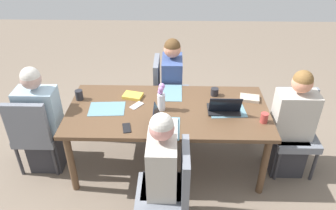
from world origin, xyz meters
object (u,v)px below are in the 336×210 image
Objects in this scene: person_far_left_mid at (162,179)px; laptop_head_left_right_near at (224,108)px; dining_table at (168,115)px; chair_near_left_far at (166,89)px; person_near_left_far at (172,90)px; phone_black at (127,128)px; laptop_far_left_mid at (163,126)px; flower_vase at (161,97)px; coffee_mug_centre_left at (79,95)px; chair_head_left_right_near at (294,127)px; person_head_left_right_near at (291,129)px; coffee_mug_near_right at (264,118)px; coffee_mug_near_left at (215,92)px; chair_head_right_left_near at (35,131)px; person_head_right_left_near at (42,125)px; chair_far_left_mid at (171,187)px; book_blue_cover at (133,96)px; phone_silver at (137,105)px; book_red_cover at (250,98)px.

person_far_left_mid reaches higher than laptop_head_left_right_near.
dining_table is 2.27× the size of chair_near_left_far.
person_far_left_mid reaches higher than chair_near_left_far.
phone_black is at bearing 69.14° from person_near_left_far.
laptop_far_left_mid is 2.13× the size of phone_black.
flower_vase is 2.78× the size of coffee_mug_centre_left.
chair_head_left_right_near is at bearing -178.18° from dining_table.
person_head_left_right_near is 12.14× the size of coffee_mug_near_right.
dining_table is 0.57m from laptop_head_left_right_near.
laptop_head_left_right_near reaches higher than phone_black.
chair_head_left_right_near is at bearing 163.62° from coffee_mug_near_left.
chair_head_right_left_near reaches higher than coffee_mug_centre_left.
person_head_right_left_near is 1.56m from person_near_left_far.
dining_table is at bearing 169.82° from coffee_mug_centre_left.
coffee_mug_near_right is (-0.42, 0.49, 0.01)m from coffee_mug_near_left.
flower_vase is (0.11, -0.83, 0.38)m from chair_far_left_mid.
chair_head_right_left_near is at bearing -2.63° from coffee_mug_near_right.
person_near_left_far is 3.73× the size of laptop_far_left_mid.
person_near_left_far is 5.97× the size of book_blue_cover.
book_blue_cover is (0.35, -0.57, -0.03)m from laptop_far_left_mid.
person_far_left_mid is at bearing 90.44° from chair_near_left_far.
dining_table is 13.63× the size of phone_silver.
laptop_head_left_right_near is (-0.52, -0.80, 0.27)m from chair_far_left_mid.
coffee_mug_centre_left is (0.88, -0.18, -0.10)m from flower_vase.
coffee_mug_near_left is at bearing -111.91° from chair_far_left_mid.
dining_table is at bearing -175.39° from flower_vase.
coffee_mug_near_left is 0.65m from coffee_mug_near_right.
chair_head_left_right_near is 0.75× the size of person_head_left_right_near.
chair_head_right_left_near is at bearing -10.38° from laptop_far_left_mid.
laptop_far_left_mid reaches higher than coffee_mug_near_right.
chair_head_left_right_near is (-1.29, -0.88, 0.00)m from chair_far_left_mid.
chair_head_right_left_near is at bearing 4.01° from flower_vase.
person_head_right_left_near is at bearing 28.77° from book_blue_cover.
person_far_left_mid is at bearing 87.65° from person_near_left_far.
coffee_mug_centre_left is (1.87, -0.37, 0.00)m from coffee_mug_near_right.
person_near_left_far is 0.83m from flower_vase.
coffee_mug_near_left reaches higher than book_red_cover.
person_near_left_far reaches higher than coffee_mug_near_left.
laptop_head_left_right_near reaches higher than coffee_mug_near_right.
laptop_far_left_mid is 1.05m from coffee_mug_centre_left.
person_far_left_mid is at bearing 31.12° from coffee_mug_near_right.
book_red_cover is 1.33× the size of phone_silver.
laptop_head_left_right_near is at bearing 95.57° from phone_black.
person_head_right_left_near is 2.60m from person_head_left_right_near.
person_far_left_mid is 1.52m from person_near_left_far.
flower_vase is 0.93× the size of laptop_far_left_mid.
laptop_head_left_right_near reaches higher than coffee_mug_centre_left.
phone_black is (1.65, 0.30, 0.21)m from person_head_left_right_near.
person_near_left_far is 0.97m from laptop_head_left_right_near.
chair_far_left_mid is 2.81× the size of laptop_head_left_right_near.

